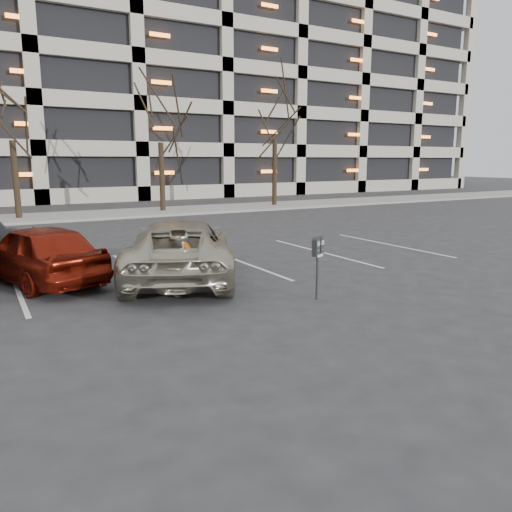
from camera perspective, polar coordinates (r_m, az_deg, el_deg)
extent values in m
plane|color=#28282B|center=(11.10, -2.60, -3.43)|extent=(140.00, 140.00, 0.00)
cube|color=gray|center=(26.18, -18.87, 4.41)|extent=(80.00, 4.00, 0.12)
cube|color=silver|center=(12.21, -25.72, -3.17)|extent=(0.10, 5.20, 0.00)
cube|color=silver|center=(12.68, -13.04, -1.87)|extent=(0.10, 5.20, 0.00)
cube|color=silver|center=(13.72, -1.79, -0.63)|extent=(0.10, 5.20, 0.00)
cube|color=silver|center=(15.21, 7.57, 0.42)|extent=(0.10, 5.20, 0.00)
cube|color=silver|center=(17.03, 15.09, 1.26)|extent=(0.10, 5.20, 0.00)
cube|color=black|center=(47.15, -8.95, 18.37)|extent=(49.92, 19.20, 18.00)
cylinder|color=black|center=(25.66, -25.75, 7.75)|extent=(0.28, 0.28, 3.63)
cylinder|color=black|center=(27.09, -10.70, 8.76)|extent=(0.28, 0.28, 3.66)
cylinder|color=black|center=(30.12, 2.13, 9.43)|extent=(0.28, 0.28, 3.98)
cylinder|color=black|center=(10.00, 7.02, -2.45)|extent=(0.06, 0.06, 0.90)
cube|color=black|center=(9.90, 7.08, 0.20)|extent=(0.31, 0.22, 0.06)
cube|color=silver|center=(9.88, 7.36, 0.05)|extent=(0.20, 0.10, 0.05)
cube|color=gray|center=(9.76, 7.19, 1.41)|extent=(0.10, 0.05, 0.09)
cube|color=gray|center=(9.91, 7.66, 1.54)|extent=(0.10, 0.05, 0.09)
imported|color=#B2AD98|center=(11.74, -8.70, 0.73)|extent=(4.13, 5.53, 1.40)
cube|color=#FF6805|center=(10.70, -8.86, 3.55)|extent=(0.10, 0.20, 0.01)
imported|color=maroon|center=(12.24, -23.54, 0.29)|extent=(2.77, 4.33, 1.37)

